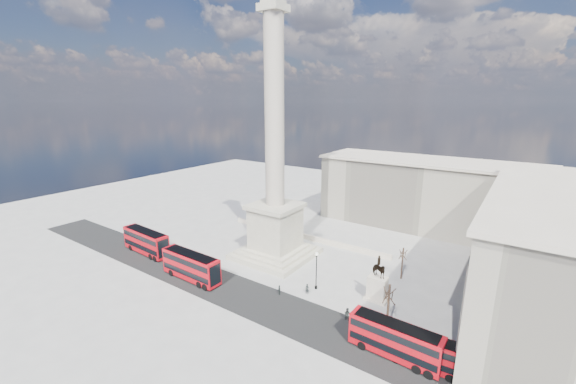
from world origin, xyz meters
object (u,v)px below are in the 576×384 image
at_px(equestrian_statue, 377,285).
at_px(pedestrian_walking, 307,289).
at_px(red_bus_c, 395,340).
at_px(nelsons_column, 275,194).
at_px(pedestrian_crossing, 279,290).
at_px(victorian_lamp, 316,268).
at_px(pedestrian_standing, 347,314).
at_px(red_bus_b, 191,266).
at_px(red_bus_a, 146,242).
at_px(red_bus_d, 427,352).

xyz_separation_m(equestrian_statue, pedestrian_walking, (-9.83, -4.75, -1.69)).
relative_size(red_bus_c, equestrian_statue, 1.49).
height_order(nelsons_column, pedestrian_crossing, nelsons_column).
bearing_deg(equestrian_statue, nelsons_column, 169.87).
height_order(victorian_lamp, pedestrian_walking, victorian_lamp).
bearing_deg(pedestrian_standing, red_bus_b, 4.40).
relative_size(red_bus_a, pedestrian_standing, 6.63).
bearing_deg(red_bus_a, red_bus_b, -4.95).
bearing_deg(victorian_lamp, red_bus_d, -22.59).
height_order(equestrian_statue, pedestrian_standing, equestrian_statue).
relative_size(equestrian_statue, pedestrian_crossing, 4.62).
relative_size(red_bus_a, red_bus_d, 1.24).
bearing_deg(red_bus_d, equestrian_statue, 128.78).
xyz_separation_m(red_bus_b, red_bus_c, (35.27, 1.07, -0.20)).
height_order(nelsons_column, red_bus_c, nelsons_column).
height_order(red_bus_d, pedestrian_crossing, red_bus_d).
bearing_deg(red_bus_c, red_bus_a, -179.11).
relative_size(nelsons_column, pedestrian_crossing, 30.93).
xyz_separation_m(red_bus_a, red_bus_c, (51.36, -1.08, -0.22)).
xyz_separation_m(red_bus_c, equestrian_statue, (-6.48, 11.05, 0.20)).
bearing_deg(nelsons_column, pedestrian_walking, -34.43).
distance_m(victorian_lamp, pedestrian_crossing, 6.97).
bearing_deg(pedestrian_crossing, nelsons_column, 8.86).
xyz_separation_m(nelsons_column, pedestrian_crossing, (9.27, -11.50, -12.11)).
bearing_deg(equestrian_statue, red_bus_c, -59.63).
height_order(red_bus_a, red_bus_b, red_bus_a).
bearing_deg(nelsons_column, red_bus_a, -147.75).
relative_size(red_bus_b, equestrian_statue, 1.61).
xyz_separation_m(red_bus_a, equestrian_statue, (44.89, 9.97, -0.02)).
relative_size(red_bus_a, victorian_lamp, 1.88).
relative_size(victorian_lamp, pedestrian_walking, 3.79).
distance_m(red_bus_b, equestrian_statue, 31.24).
distance_m(red_bus_a, pedestrian_standing, 43.46).
relative_size(red_bus_b, pedestrian_standing, 6.53).
distance_m(red_bus_a, red_bus_b, 16.23).
bearing_deg(red_bus_b, pedestrian_standing, 10.29).
distance_m(red_bus_a, victorian_lamp, 36.22).
distance_m(red_bus_b, pedestrian_crossing, 16.19).
height_order(red_bus_a, red_bus_d, red_bus_a).
relative_size(red_bus_c, red_bus_d, 1.13).
relative_size(equestrian_statue, pedestrian_walking, 4.36).
bearing_deg(red_bus_c, pedestrian_walking, 160.97).
xyz_separation_m(red_bus_a, pedestrian_crossing, (31.49, 2.52, -1.76)).
height_order(red_bus_b, pedestrian_standing, red_bus_b).
bearing_deg(pedestrian_crossing, red_bus_b, 76.83).
relative_size(victorian_lamp, pedestrian_crossing, 4.02).
height_order(pedestrian_walking, pedestrian_standing, pedestrian_standing).
bearing_deg(victorian_lamp, pedestrian_standing, -31.74).
bearing_deg(pedestrian_standing, pedestrian_walking, -23.35).
bearing_deg(red_bus_a, pedestrian_standing, 5.96).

